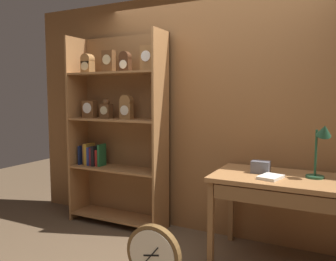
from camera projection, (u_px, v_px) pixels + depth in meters
name	position (u px, v px, depth m)	size (l,w,h in m)	color
back_wood_panel	(214.00, 115.00, 3.67)	(4.80, 0.05, 2.60)	brown
bookshelf	(116.00, 128.00, 4.00)	(1.18, 0.37, 2.19)	#9E6B3D
workbench	(282.00, 188.00, 2.98)	(1.20, 0.72, 0.80)	#9E6B3D
desk_lamp	(321.00, 143.00, 2.86)	(0.21, 0.21, 0.48)	#1E472D
toolbox_small	(261.00, 167.00, 3.12)	(0.16, 0.11, 0.11)	#595960
open_repair_manual	(271.00, 177.00, 2.92)	(0.16, 0.22, 0.03)	silver
round_clock_large	(153.00, 255.00, 2.70)	(0.46, 0.11, 0.50)	brown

